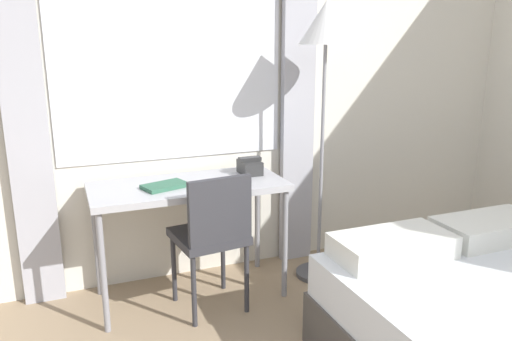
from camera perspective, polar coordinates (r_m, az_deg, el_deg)
name	(u,v)px	position (r m, az deg, el deg)	size (l,w,h in m)	color
wall_back_with_window	(227,80)	(3.44, -3.29, 10.32)	(5.47, 0.13, 2.70)	silver
desk	(188,194)	(3.12, -7.73, -2.64)	(1.19, 0.55, 0.76)	#B2B2B7
desk_chair	(213,232)	(2.98, -4.98, -6.98)	(0.44, 0.44, 0.87)	#333338
standing_lamp	(325,49)	(3.26, 7.94, 13.62)	(0.34, 0.34, 1.86)	#4C4C51
telephone	(250,166)	(3.28, -0.67, 0.47)	(0.14, 0.18, 0.11)	#2D2D2D
book	(165,186)	(3.03, -10.36, -1.71)	(0.29, 0.23, 0.02)	#33664C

